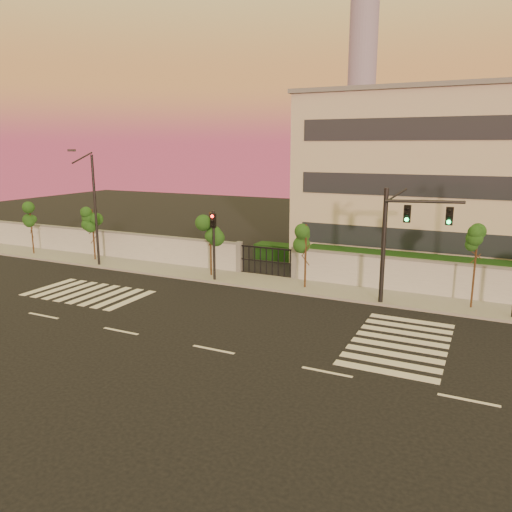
# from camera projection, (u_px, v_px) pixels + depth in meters

# --- Properties ---
(ground) EXTENTS (120.00, 120.00, 0.00)m
(ground) POSITION_uv_depth(u_px,v_px,m) (214.00, 350.00, 21.12)
(ground) COLOR black
(ground) RESTS_ON ground
(sidewalk) EXTENTS (60.00, 3.00, 0.15)m
(sidewalk) POSITION_uv_depth(u_px,v_px,m) (301.00, 287.00, 30.35)
(sidewalk) COLOR gray
(sidewalk) RESTS_ON ground
(perimeter_wall) EXTENTS (60.00, 0.36, 2.20)m
(perimeter_wall) POSITION_uv_depth(u_px,v_px,m) (311.00, 266.00, 31.42)
(perimeter_wall) COLOR #A9ABB0
(perimeter_wall) RESTS_ON ground
(hedge_row) EXTENTS (41.00, 4.25, 1.80)m
(hedge_row) POSITION_uv_depth(u_px,v_px,m) (340.00, 262.00, 33.44)
(hedge_row) COLOR black
(hedge_row) RESTS_ON ground
(institutional_building) EXTENTS (24.40, 12.40, 12.25)m
(institutional_building) POSITION_uv_depth(u_px,v_px,m) (479.00, 179.00, 35.37)
(institutional_building) COLOR beige
(institutional_building) RESTS_ON ground
(distant_skyscraper) EXTENTS (16.00, 16.00, 118.00)m
(distant_skyscraper) POSITION_uv_depth(u_px,v_px,m) (363.00, 50.00, 281.86)
(distant_skyscraper) COLOR gray
(distant_skyscraper) RESTS_ON ground
(road_markings) EXTENTS (57.00, 7.62, 0.02)m
(road_markings) POSITION_uv_depth(u_px,v_px,m) (224.00, 317.00, 25.10)
(road_markings) COLOR silver
(road_markings) RESTS_ON ground
(street_tree_a) EXTENTS (1.30, 1.03, 4.23)m
(street_tree_a) POSITION_uv_depth(u_px,v_px,m) (31.00, 216.00, 38.85)
(street_tree_a) COLOR #382314
(street_tree_a) RESTS_ON ground
(street_tree_b) EXTENTS (1.47, 1.17, 3.91)m
(street_tree_b) POSITION_uv_depth(u_px,v_px,m) (93.00, 223.00, 36.80)
(street_tree_b) COLOR #382314
(street_tree_b) RESTS_ON ground
(street_tree_c) EXTENTS (1.40, 1.12, 4.30)m
(street_tree_c) POSITION_uv_depth(u_px,v_px,m) (211.00, 230.00, 32.18)
(street_tree_c) COLOR #382314
(street_tree_c) RESTS_ON ground
(street_tree_d) EXTENTS (1.46, 1.16, 3.96)m
(street_tree_d) POSITION_uv_depth(u_px,v_px,m) (306.00, 242.00, 29.42)
(street_tree_d) COLOR #382314
(street_tree_d) RESTS_ON ground
(street_tree_e) EXTENTS (1.32, 1.05, 4.41)m
(street_tree_e) POSITION_uv_depth(u_px,v_px,m) (477.00, 250.00, 25.58)
(street_tree_e) COLOR #382314
(street_tree_e) RESTS_ON ground
(traffic_signal_main) EXTENTS (3.95, 1.10, 6.32)m
(traffic_signal_main) POSITION_uv_depth(u_px,v_px,m) (400.00, 233.00, 26.00)
(traffic_signal_main) COLOR black
(traffic_signal_main) RESTS_ON ground
(traffic_signal_secondary) EXTENTS (0.35, 0.34, 4.54)m
(traffic_signal_secondary) POSITION_uv_depth(u_px,v_px,m) (214.00, 237.00, 31.13)
(traffic_signal_secondary) COLOR black
(traffic_signal_secondary) RESTS_ON ground
(streetlight_west) EXTENTS (0.49, 1.99, 8.25)m
(streetlight_west) POSITION_uv_depth(u_px,v_px,m) (93.00, 205.00, 34.68)
(streetlight_west) COLOR black
(streetlight_west) RESTS_ON ground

